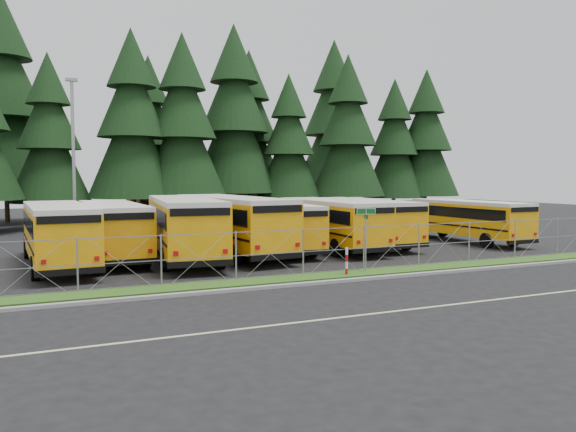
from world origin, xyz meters
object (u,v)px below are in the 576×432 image
at_px(bus_4, 274,227).
at_px(street_sign, 366,226).
at_px(striped_bollard, 347,262).
at_px(bus_2, 183,229).
at_px(bus_east, 465,221).
at_px(light_standard, 74,155).
at_px(bus_0, 58,236).
at_px(bus_5, 328,224).
at_px(bus_3, 229,226).
at_px(bus_1, 112,231).
at_px(bus_6, 360,222).

relative_size(bus_4, street_sign, 3.71).
bearing_deg(striped_bollard, bus_2, 125.11).
relative_size(bus_east, street_sign, 3.62).
xyz_separation_m(bus_2, light_standard, (-4.62, 8.91, 3.94)).
relative_size(bus_0, bus_2, 0.93).
xyz_separation_m(bus_0, bus_4, (11.28, 1.16, -0.09)).
distance_m(bus_5, street_sign, 8.04).
bearing_deg(light_standard, striped_bollard, -58.94).
distance_m(street_sign, striped_bollard, 1.91).
bearing_deg(bus_2, bus_3, 19.82).
height_order(bus_1, bus_3, bus_3).
bearing_deg(street_sign, light_standard, 124.73).
relative_size(bus_1, light_standard, 1.08).
xyz_separation_m(bus_east, light_standard, (-22.91, 8.70, 4.17)).
bearing_deg(bus_5, bus_east, -2.44).
xyz_separation_m(bus_2, bus_6, (11.22, 1.42, -0.16)).
xyz_separation_m(bus_4, bus_6, (5.81, 0.27, 0.04)).
distance_m(bus_east, street_sign, 13.91).
distance_m(bus_2, striped_bollard, 9.12).
xyz_separation_m(bus_2, bus_5, (8.63, 0.70, -0.13)).
bearing_deg(striped_bollard, bus_east, 30.27).
xyz_separation_m(bus_east, striped_bollard, (-13.07, -7.63, -0.73)).
xyz_separation_m(bus_1, bus_4, (8.69, -0.42, -0.06)).
xyz_separation_m(bus_3, bus_6, (8.59, 0.77, -0.16)).
height_order(bus_4, street_sign, street_sign).
bearing_deg(bus_6, bus_east, -11.03).
bearing_deg(street_sign, bus_3, 116.31).
bearing_deg(bus_6, street_sign, -121.04).
height_order(bus_2, bus_6, bus_2).
distance_m(bus_east, striped_bollard, 15.15).
bearing_deg(bus_1, bus_5, -5.11).
height_order(bus_0, bus_4, bus_0).
distance_m(bus_5, bus_east, 9.67).
relative_size(bus_2, street_sign, 4.24).
xyz_separation_m(bus_0, street_sign, (12.28, -6.99, 0.57)).
bearing_deg(bus_0, light_standard, 78.66).
relative_size(bus_4, bus_east, 1.03).
bearing_deg(bus_2, street_sign, -41.62).
bearing_deg(light_standard, bus_3, -48.74).
relative_size(bus_1, bus_3, 0.91).
bearing_deg(bus_0, striped_bollard, -37.15).
height_order(bus_1, light_standard, light_standard).
bearing_deg(bus_5, bus_4, 172.57).
bearing_deg(striped_bollard, light_standard, 121.06).
bearing_deg(bus_2, bus_6, 13.13).
height_order(bus_4, bus_5, bus_5).
bearing_deg(striped_bollard, bus_1, 133.40).
xyz_separation_m(bus_6, street_sign, (-4.81, -8.42, 0.63)).
bearing_deg(street_sign, striped_bollard, -160.76).
relative_size(bus_5, light_standard, 1.08).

